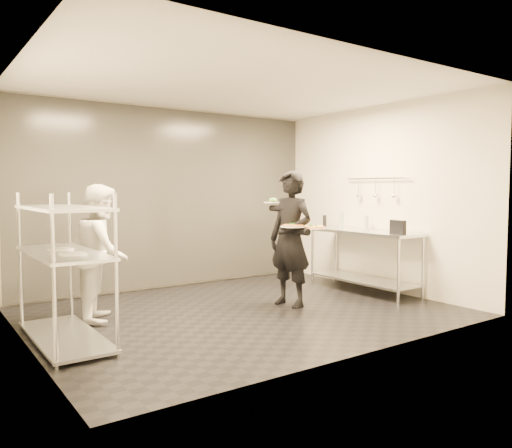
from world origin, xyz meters
TOP-DOWN VIEW (x-y plane):
  - room_shell at (0.00, 1.18)m, footprint 5.00×4.00m
  - pass_rack at (-2.15, -0.00)m, footprint 0.60×1.60m
  - prep_counter at (2.18, 0.00)m, footprint 0.60×1.80m
  - utensil_rail at (2.43, -0.00)m, footprint 0.07×1.20m
  - waiter at (0.70, -0.08)m, footprint 0.54×0.72m
  - chef at (-1.55, 0.65)m, footprint 0.87×0.96m
  - pizza_plate_near at (0.61, -0.25)m, footprint 0.33×0.33m
  - pizza_plate_far at (0.86, -0.35)m, footprint 0.34×0.34m
  - salad_plate at (0.65, 0.24)m, footprint 0.25×0.25m
  - pos_monitor at (2.06, -0.72)m, footprint 0.10×0.28m
  - bottle_green at (2.12, 0.43)m, footprint 0.07×0.07m
  - bottle_clear at (2.35, 0.11)m, footprint 0.06×0.06m
  - bottle_dark at (2.12, 0.80)m, footprint 0.06×0.06m

SIDE VIEW (x-z plane):
  - prep_counter at x=2.18m, z-range 0.17..1.09m
  - pass_rack at x=-2.15m, z-range 0.02..1.52m
  - chef at x=-1.55m, z-range 0.00..1.59m
  - waiter at x=0.70m, z-range 0.00..1.78m
  - pos_monitor at x=2.06m, z-range 0.92..1.12m
  - bottle_dark at x=2.12m, z-range 0.92..1.12m
  - bottle_clear at x=2.35m, z-range 0.92..1.13m
  - pizza_plate_far at x=0.86m, z-range 1.02..1.07m
  - bottle_green at x=2.12m, z-range 0.92..1.18m
  - pizza_plate_near at x=0.61m, z-range 1.04..1.10m
  - salad_plate at x=0.65m, z-range 1.34..1.42m
  - room_shell at x=0.00m, z-range 0.00..2.80m
  - utensil_rail at x=2.43m, z-range 1.39..1.70m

